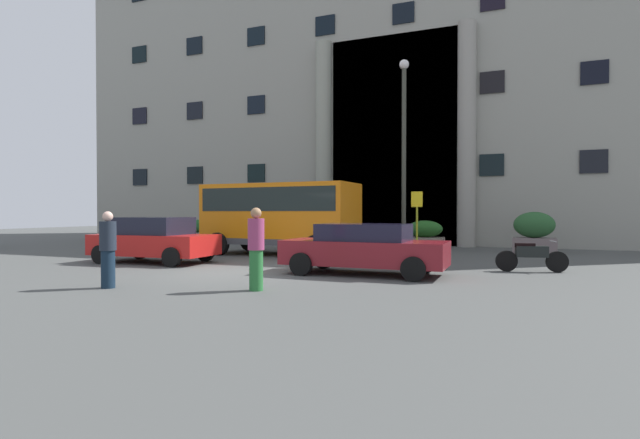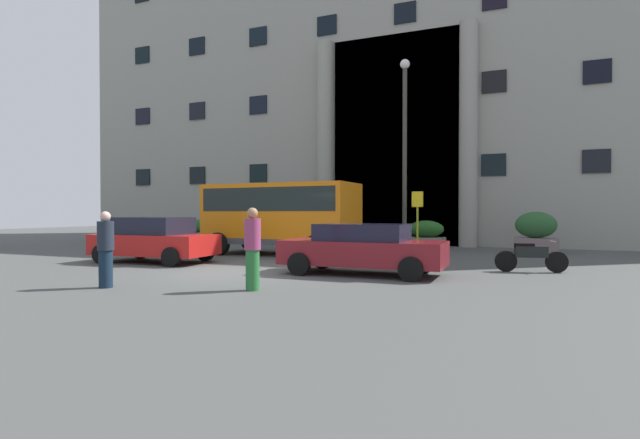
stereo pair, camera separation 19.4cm
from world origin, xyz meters
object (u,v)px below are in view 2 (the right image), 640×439
object	(u,v)px
bus_stop_sign	(417,216)
scooter_by_planter	(529,256)
hedge_planter_far_west	(199,231)
hedge_planter_west	(426,236)
hedge_planter_entrance_right	(536,233)
lamppost_plaza_centre	(405,141)
hedge_planter_east	(332,233)
pedestrian_man_crossing	(253,248)
parked_compact_extra	(362,248)
pedestrian_man_red_shirt	(106,249)
orange_minibus	(280,213)
parked_coupe_end	(154,240)

from	to	relation	value
bus_stop_sign	scooter_by_planter	size ratio (longest dim) A/B	1.29
hedge_planter_far_west	hedge_planter_west	distance (m)	12.84
hedge_planter_entrance_right	bus_stop_sign	bearing A→B (deg)	-143.28
hedge_planter_entrance_right	lamppost_plaza_centre	distance (m)	6.70
hedge_planter_east	pedestrian_man_crossing	bearing A→B (deg)	-76.57
bus_stop_sign	parked_compact_extra	world-z (taller)	bus_stop_sign
scooter_by_planter	hedge_planter_west	bearing A→B (deg)	108.94
parked_compact_extra	pedestrian_man_crossing	xyz separation A→B (m)	(-1.41, -3.45, 0.20)
lamppost_plaza_centre	hedge_planter_west	bearing A→B (deg)	72.94
hedge_planter_east	pedestrian_man_crossing	size ratio (longest dim) A/B	0.97
pedestrian_man_red_shirt	pedestrian_man_crossing	size ratio (longest dim) A/B	0.96
bus_stop_sign	hedge_planter_entrance_right	world-z (taller)	bus_stop_sign
orange_minibus	pedestrian_man_red_shirt	world-z (taller)	orange_minibus
scooter_by_planter	hedge_planter_east	bearing A→B (deg)	129.18
parked_coupe_end	pedestrian_man_crossing	size ratio (longest dim) A/B	2.31
pedestrian_man_crossing	bus_stop_sign	bearing A→B (deg)	-96.85
hedge_planter_east	scooter_by_planter	xyz separation A→B (m)	(8.70, -6.99, -0.22)
hedge_planter_entrance_right	scooter_by_planter	size ratio (longest dim) A/B	0.89
hedge_planter_west	lamppost_plaza_centre	world-z (taller)	lamppost_plaza_centre
orange_minibus	scooter_by_planter	xyz separation A→B (m)	(9.09, -2.23, -1.22)
orange_minibus	pedestrian_man_red_shirt	xyz separation A→B (m)	(0.17, -8.93, -0.80)
hedge_planter_entrance_right	pedestrian_man_red_shirt	bearing A→B (deg)	-123.94
bus_stop_sign	hedge_planter_east	xyz separation A→B (m)	(-4.76, 3.11, -0.88)
bus_stop_sign	pedestrian_man_crossing	xyz separation A→B (m)	(-1.71, -9.65, -0.64)
parked_compact_extra	scooter_by_planter	size ratio (longest dim) A/B	2.29
bus_stop_sign	lamppost_plaza_centre	size ratio (longest dim) A/B	0.31
parked_coupe_end	pedestrian_man_crossing	xyz separation A→B (m)	(6.05, -3.76, 0.14)
orange_minibus	hedge_planter_entrance_right	bearing A→B (deg)	29.06
pedestrian_man_red_shirt	hedge_planter_east	bearing A→B (deg)	19.89
hedge_planter_entrance_right	parked_coupe_end	world-z (taller)	hedge_planter_entrance_right
parked_compact_extra	scooter_by_planter	world-z (taller)	parked_compact_extra
scooter_by_planter	pedestrian_man_red_shirt	bearing A→B (deg)	-155.08
hedge_planter_east	parked_coupe_end	size ratio (longest dim) A/B	0.42
bus_stop_sign	orange_minibus	bearing A→B (deg)	-162.11
orange_minibus	lamppost_plaza_centre	bearing A→B (deg)	34.59
orange_minibus	scooter_by_planter	size ratio (longest dim) A/B	3.18
orange_minibus	hedge_planter_entrance_right	xyz separation A→B (m)	(9.47, 4.89, -0.85)
hedge_planter_west	scooter_by_planter	size ratio (longest dim) A/B	0.85
orange_minibus	hedge_planter_entrance_right	size ratio (longest dim) A/B	3.60
hedge_planter_west	pedestrian_man_crossing	xyz separation A→B (m)	(-1.51, -12.66, 0.28)
hedge_planter_far_west	scooter_by_planter	world-z (taller)	hedge_planter_far_west
hedge_planter_far_west	hedge_planter_entrance_right	size ratio (longest dim) A/B	1.00
parked_coupe_end	scooter_by_planter	bearing A→B (deg)	7.08
bus_stop_sign	parked_coupe_end	world-z (taller)	bus_stop_sign
hedge_planter_east	parked_compact_extra	distance (m)	10.32
bus_stop_sign	parked_compact_extra	distance (m)	6.26
parked_compact_extra	pedestrian_man_red_shirt	size ratio (longest dim) A/B	2.57
orange_minibus	hedge_planter_far_west	world-z (taller)	orange_minibus
parked_coupe_end	parked_compact_extra	world-z (taller)	parked_coupe_end
pedestrian_man_red_shirt	lamppost_plaza_centre	xyz separation A→B (m)	(4.21, 11.75, 3.80)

